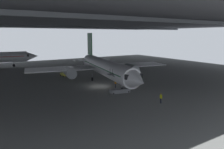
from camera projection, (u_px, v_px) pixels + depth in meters
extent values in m
plane|color=slate|center=(100.00, 86.00, 46.24)|extent=(110.00, 110.00, 0.00)
cube|color=#38383D|center=(73.00, 21.00, 55.08)|extent=(121.00, 99.00, 1.20)
cube|color=#4C4F54|center=(133.00, 19.00, 34.71)|extent=(115.50, 0.50, 0.70)
cube|color=#4C4F54|center=(53.00, 27.00, 68.96)|extent=(115.50, 0.50, 0.70)
cylinder|color=white|center=(106.00, 68.00, 49.43)|extent=(8.95, 27.67, 3.69)
cone|color=white|center=(137.00, 81.00, 35.31)|extent=(4.40, 5.04, 3.61)
cube|color=black|center=(131.00, 76.00, 37.37)|extent=(3.57, 3.14, 0.81)
cone|color=white|center=(88.00, 59.00, 63.48)|extent=(4.22, 6.39, 3.13)
cube|color=#19592D|center=(90.00, 44.00, 60.54)|extent=(1.02, 3.99, 6.03)
cube|color=white|center=(100.00, 59.00, 61.31)|extent=(5.19, 3.87, 0.16)
cube|color=white|center=(82.00, 60.00, 59.47)|extent=(5.19, 3.87, 0.16)
cube|color=white|center=(134.00, 65.00, 56.98)|extent=(16.42, 9.57, 0.24)
cylinder|color=#9EA3A8|center=(131.00, 69.00, 54.60)|extent=(3.17, 5.14, 2.29)
cube|color=white|center=(60.00, 69.00, 50.17)|extent=(16.42, 9.57, 0.24)
cylinder|color=#9EA3A8|center=(70.00, 72.00, 49.11)|extent=(3.17, 5.14, 2.29)
cube|color=#19592D|center=(106.00, 66.00, 49.38)|extent=(8.63, 25.71, 0.16)
cylinder|color=#9EA3A8|center=(122.00, 86.00, 41.38)|extent=(0.20, 0.20, 1.15)
cylinder|color=black|center=(122.00, 90.00, 41.52)|extent=(0.47, 0.94, 0.90)
cylinder|color=#9EA3A8|center=(111.00, 74.00, 53.16)|extent=(0.20, 0.20, 1.15)
cylinder|color=black|center=(111.00, 78.00, 53.30)|extent=(0.47, 0.94, 0.90)
cylinder|color=#9EA3A8|center=(92.00, 76.00, 51.41)|extent=(0.20, 0.20, 1.15)
cylinder|color=black|center=(92.00, 79.00, 51.56)|extent=(0.47, 0.94, 0.90)
cube|color=slate|center=(120.00, 91.00, 41.20)|extent=(4.01, 2.21, 0.70)
cube|color=slate|center=(120.00, 81.00, 40.87)|extent=(3.71, 1.96, 3.02)
cube|color=slate|center=(111.00, 74.00, 40.00)|extent=(1.33, 1.49, 0.12)
cylinder|color=black|center=(112.00, 72.00, 39.36)|extent=(0.06, 0.06, 1.00)
cylinder|color=black|center=(110.00, 71.00, 40.46)|extent=(0.06, 0.06, 1.00)
cylinder|color=black|center=(113.00, 93.00, 40.04)|extent=(0.32, 0.18, 0.30)
cylinder|color=black|center=(111.00, 92.00, 41.33)|extent=(0.32, 0.18, 0.30)
cylinder|color=black|center=(129.00, 92.00, 41.15)|extent=(0.32, 0.18, 0.30)
cylinder|color=black|center=(126.00, 90.00, 42.43)|extent=(0.32, 0.18, 0.30)
cylinder|color=#232838|center=(161.00, 101.00, 34.56)|extent=(0.14, 0.14, 0.85)
cylinder|color=#232838|center=(160.00, 101.00, 34.72)|extent=(0.14, 0.14, 0.85)
cube|color=yellow|center=(161.00, 97.00, 34.51)|extent=(0.29, 0.40, 0.60)
cylinder|color=yellow|center=(162.00, 97.00, 34.29)|extent=(0.09, 0.09, 0.57)
cylinder|color=yellow|center=(160.00, 96.00, 34.72)|extent=(0.09, 0.09, 0.57)
sphere|color=#8C6647|center=(161.00, 94.00, 34.43)|extent=(0.23, 0.23, 0.23)
cylinder|color=#232838|center=(115.00, 86.00, 44.95)|extent=(0.14, 0.14, 0.85)
cylinder|color=#232838|center=(116.00, 86.00, 44.81)|extent=(0.14, 0.14, 0.85)
cube|color=orange|center=(116.00, 82.00, 44.75)|extent=(0.26, 0.38, 0.60)
cylinder|color=orange|center=(115.00, 82.00, 44.92)|extent=(0.09, 0.09, 0.57)
cylinder|color=orange|center=(116.00, 82.00, 44.57)|extent=(0.09, 0.09, 0.57)
sphere|color=beige|center=(116.00, 80.00, 44.67)|extent=(0.23, 0.23, 0.23)
cone|color=white|center=(32.00, 56.00, 76.72)|extent=(4.73, 4.07, 3.49)
cube|color=black|center=(25.00, 55.00, 75.73)|extent=(2.90, 3.36, 0.78)
cylinder|color=#9EA3A8|center=(14.00, 63.00, 74.69)|extent=(0.20, 0.20, 1.15)
cylinder|color=black|center=(14.00, 65.00, 74.83)|extent=(0.93, 0.43, 0.90)
cube|color=yellow|center=(64.00, 74.00, 57.27)|extent=(1.35, 2.28, 0.70)
cylinder|color=black|center=(67.00, 76.00, 57.02)|extent=(0.21, 0.45, 0.44)
cylinder|color=black|center=(63.00, 76.00, 56.37)|extent=(0.21, 0.45, 0.44)
cylinder|color=black|center=(65.00, 75.00, 58.28)|extent=(0.21, 0.45, 0.44)
cylinder|color=black|center=(61.00, 75.00, 57.64)|extent=(0.21, 0.45, 0.44)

